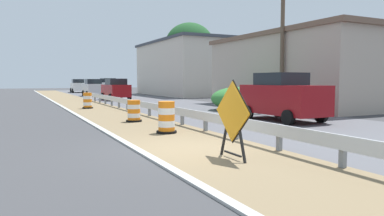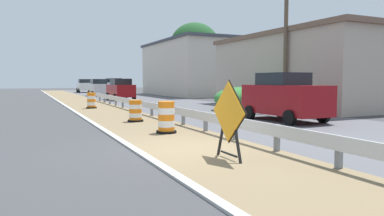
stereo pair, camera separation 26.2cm
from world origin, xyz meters
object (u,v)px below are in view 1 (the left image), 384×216
Objects in this scene: traffic_barrel_mid at (88,101)px; car_lead_near_lane at (78,86)px; car_trailing_near_lane at (108,86)px; car_lead_far_lane at (116,89)px; utility_pole_near at (282,46)px; traffic_barrel_nearest at (167,119)px; car_mid_far_lane at (283,97)px; car_trailing_far_lane at (93,88)px; traffic_barrel_close at (134,112)px; warning_sign_diamond at (233,115)px.

car_lead_near_lane is (4.17, 31.74, 0.54)m from traffic_barrel_mid.
car_trailing_near_lane reaches higher than traffic_barrel_mid.
car_lead_far_lane is at bearing -177.99° from car_lead_near_lane.
utility_pole_near reaches higher than traffic_barrel_mid.
traffic_barrel_nearest is 6.39m from car_mid_far_lane.
car_lead_near_lane is 39.42m from utility_pole_near.
car_trailing_far_lane is at bearing 83.83° from traffic_barrel_nearest.
car_mid_far_lane reaches higher than traffic_barrel_close.
warning_sign_diamond reaches higher than traffic_barrel_close.
utility_pole_near is (5.93, -38.87, 2.86)m from car_lead_near_lane.
utility_pole_near reaches higher than car_lead_near_lane.
car_lead_far_lane is at bearing 78.27° from traffic_barrel_close.
traffic_barrel_nearest is 0.23× the size of car_trailing_near_lane.
traffic_barrel_close is 0.23× the size of car_mid_far_lane.
car_mid_far_lane reaches higher than car_trailing_near_lane.
car_trailing_near_lane is 0.65× the size of utility_pole_near.
traffic_barrel_close is at bearing 90.17° from traffic_barrel_nearest.
car_trailing_near_lane is at bearing 178.47° from car_mid_far_lane.
car_trailing_far_lane is 26.30m from utility_pole_near.
warning_sign_diamond is at bearing -88.79° from traffic_barrel_mid.
car_trailing_far_lane is (3.84, 18.26, 0.53)m from traffic_barrel_mid.
utility_pole_near reaches higher than car_lead_far_lane.
traffic_barrel_nearest is at bearing -89.83° from traffic_barrel_close.
car_trailing_far_lane is at bearing -175.41° from car_mid_far_lane.
car_lead_near_lane is at bearing 98.67° from utility_pole_near.
traffic_barrel_close is 0.22× the size of car_lead_near_lane.
car_lead_far_lane is (0.02, -22.63, -0.01)m from car_lead_near_lane.
car_lead_near_lane is 1.05× the size of car_mid_far_lane.
car_trailing_near_lane is at bearing -98.77° from warning_sign_diamond.
car_lead_near_lane is at bearing 84.82° from traffic_barrel_close.
traffic_barrel_mid is at bearing 168.46° from car_trailing_far_lane.
traffic_barrel_mid is 18.66m from car_trailing_far_lane.
car_trailing_far_lane is at bearing 0.53° from car_lead_far_lane.
traffic_barrel_nearest reaches higher than traffic_barrel_close.
traffic_barrel_nearest is 0.26× the size of car_mid_far_lane.
car_trailing_far_lane is (-2.93, 29.40, -0.10)m from car_mid_far_lane.
car_lead_near_lane reaches higher than traffic_barrel_nearest.
utility_pole_near reaches higher than warning_sign_diamond.
car_lead_near_lane is 7.95m from car_trailing_near_lane.
car_lead_far_lane reaches higher than traffic_barrel_nearest.
traffic_barrel_close is 8.57m from traffic_barrel_mid.
traffic_barrel_nearest is 21.81m from car_lead_far_lane.
car_trailing_near_lane is (2.87, -7.41, 0.05)m from car_lead_near_lane.
car_trailing_far_lane reaches higher than traffic_barrel_nearest.
car_mid_far_lane is (6.24, 1.24, 0.59)m from traffic_barrel_nearest.
warning_sign_diamond is 1.94× the size of traffic_barrel_close.
traffic_barrel_mid reaches higher than traffic_barrel_close.
car_lead_near_lane is at bearing -94.04° from warning_sign_diamond.
traffic_barrel_close is at bearing 176.78° from car_lead_near_lane.
traffic_barrel_mid is 13.05m from car_mid_far_lane.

